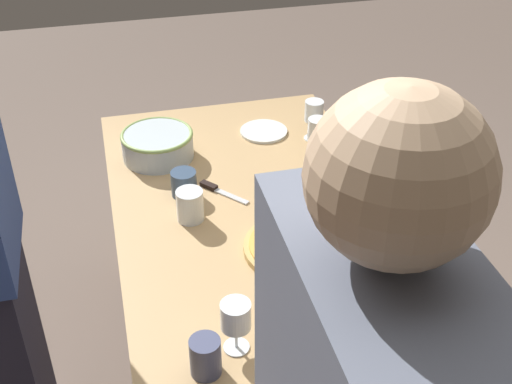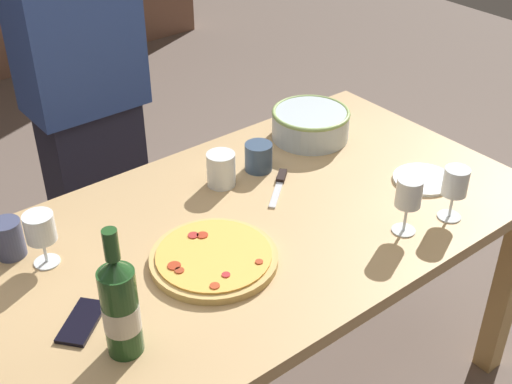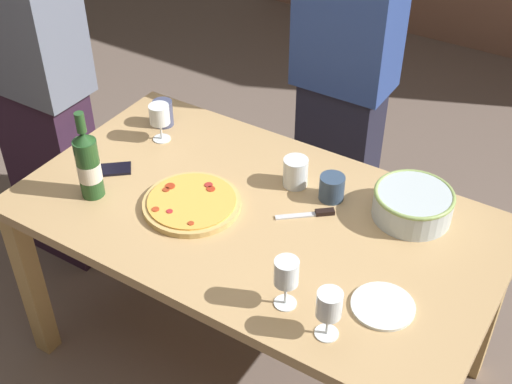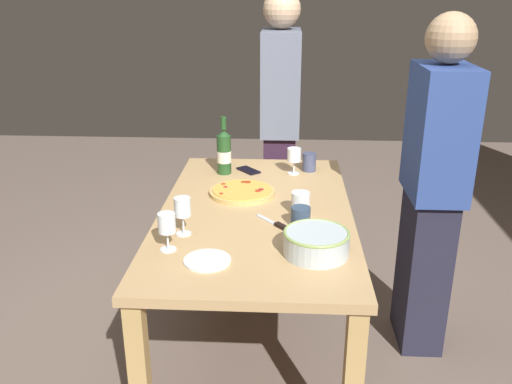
% 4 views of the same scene
% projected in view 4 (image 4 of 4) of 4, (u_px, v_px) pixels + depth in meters
% --- Properties ---
extents(ground_plane, '(8.00, 8.00, 0.00)m').
position_uv_depth(ground_plane, '(256.00, 343.00, 2.86)').
color(ground_plane, '#705F54').
extents(dining_table, '(1.60, 0.90, 0.75)m').
position_uv_depth(dining_table, '(256.00, 228.00, 2.62)').
color(dining_table, tan).
rests_on(dining_table, ground).
extents(pizza, '(0.33, 0.33, 0.03)m').
position_uv_depth(pizza, '(242.00, 192.00, 2.78)').
color(pizza, tan).
rests_on(pizza, dining_table).
extents(serving_bowl, '(0.26, 0.26, 0.10)m').
position_uv_depth(serving_bowl, '(316.00, 242.00, 2.15)').
color(serving_bowl, silver).
rests_on(serving_bowl, dining_table).
extents(wine_bottle, '(0.08, 0.08, 0.32)m').
position_uv_depth(wine_bottle, '(224.00, 152.00, 3.05)').
color(wine_bottle, '#214A21').
rests_on(wine_bottle, dining_table).
extents(wine_glass_near_pizza, '(0.07, 0.07, 0.17)m').
position_uv_depth(wine_glass_near_pizza, '(182.00, 208.00, 2.30)').
color(wine_glass_near_pizza, white).
rests_on(wine_glass_near_pizza, dining_table).
extents(wine_glass_by_bottle, '(0.07, 0.07, 0.16)m').
position_uv_depth(wine_glass_by_bottle, '(167.00, 224.00, 2.16)').
color(wine_glass_by_bottle, white).
rests_on(wine_glass_by_bottle, dining_table).
extents(wine_glass_far_left, '(0.08, 0.08, 0.15)m').
position_uv_depth(wine_glass_far_left, '(294.00, 156.00, 3.05)').
color(wine_glass_far_left, white).
rests_on(wine_glass_far_left, dining_table).
extents(cup_amber, '(0.09, 0.09, 0.09)m').
position_uv_depth(cup_amber, '(301.00, 217.00, 2.40)').
color(cup_amber, '#334762').
rests_on(cup_amber, dining_table).
extents(cup_ceramic, '(0.09, 0.09, 0.10)m').
position_uv_depth(cup_ceramic, '(300.00, 203.00, 2.53)').
color(cup_ceramic, white).
rests_on(cup_ceramic, dining_table).
extents(cup_spare, '(0.08, 0.08, 0.10)m').
position_uv_depth(cup_spare, '(309.00, 162.00, 3.12)').
color(cup_spare, '#424868').
rests_on(cup_spare, dining_table).
extents(side_plate, '(0.18, 0.18, 0.01)m').
position_uv_depth(side_plate, '(207.00, 260.00, 2.11)').
color(side_plate, white).
rests_on(side_plate, dining_table).
extents(cell_phone, '(0.16, 0.15, 0.01)m').
position_uv_depth(cell_phone, '(248.00, 170.00, 3.12)').
color(cell_phone, black).
rests_on(cell_phone, dining_table).
extents(pizza_knife, '(0.17, 0.14, 0.02)m').
position_uv_depth(pizza_knife, '(275.00, 223.00, 2.43)').
color(pizza_knife, silver).
rests_on(pizza_knife, dining_table).
extents(person_host, '(0.45, 0.24, 1.72)m').
position_uv_depth(person_host, '(280.00, 128.00, 3.57)').
color(person_host, '#331D31').
rests_on(person_host, ground).
extents(person_guest_left, '(0.39, 0.24, 1.64)m').
position_uv_depth(person_guest_left, '(432.00, 189.00, 2.61)').
color(person_guest_left, '#222132').
rests_on(person_guest_left, ground).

